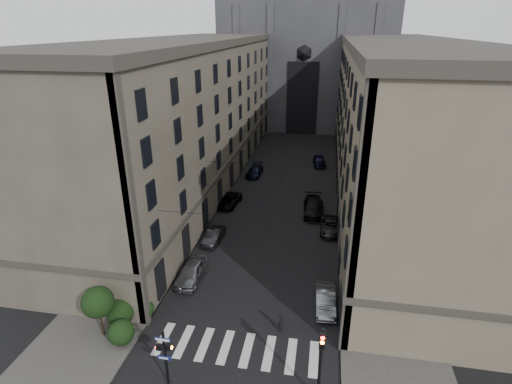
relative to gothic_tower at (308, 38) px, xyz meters
The scene contains 19 objects.
sidewalk_left 44.07m from the gothic_tower, 105.08° to the right, with size 7.00×80.00×0.15m, color #383533.
sidewalk_right 44.07m from the gothic_tower, 74.92° to the right, with size 7.00×80.00×0.15m, color #383533.
zebra_crossing 72.18m from the gothic_tower, 90.00° to the right, with size 11.00×3.20×0.01m, color beige.
building_left 42.07m from the gothic_tower, 109.04° to the right, with size 13.60×60.60×18.85m.
building_right 42.07m from the gothic_tower, 70.96° to the right, with size 13.60×60.60×18.85m.
gothic_tower is the anchor object (origin of this frame).
pedestrian_signal_left 75.15m from the gothic_tower, 92.74° to the right, with size 1.02×0.38×4.00m.
traffic_light_right 74.67m from the gothic_tower, 85.62° to the right, with size 0.34×0.50×5.20m.
shrub_cluster 72.29m from the gothic_tower, 97.11° to the right, with size 3.90×4.40×3.90m.
tram_wires 40.72m from the gothic_tower, 90.00° to the right, with size 14.00×60.00×0.43m.
car_left_near 65.36m from the gothic_tower, 95.02° to the right, with size 1.87×4.65×1.59m, color slate.
car_left_midnear 59.01m from the gothic_tower, 95.53° to the right, with size 1.38×3.96×1.31m, color black.
car_left_midfar 50.60m from the gothic_tower, 97.30° to the right, with size 2.12×4.60×1.28m, color black.
car_left_far 40.49m from the gothic_tower, 97.55° to the right, with size 1.92×4.71×1.37m, color black.
car_right_near 67.02m from the gothic_tower, 84.81° to the right, with size 1.47×4.21×1.39m, color slate.
car_right_midnear 54.97m from the gothic_tower, 83.22° to the right, with size 2.13×4.61×1.28m, color black.
car_right_midfar 50.85m from the gothic_tower, 84.97° to the right, with size 2.31×5.68×1.65m, color black.
car_right_far 34.91m from the gothic_tower, 81.88° to the right, with size 1.76×4.37×1.49m, color black.
pedestrian 69.84m from the gothic_tower, 87.65° to the right, with size 0.60×0.39×1.64m, color black.
Camera 1 is at (5.01, -15.39, 20.38)m, focal length 28.00 mm.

